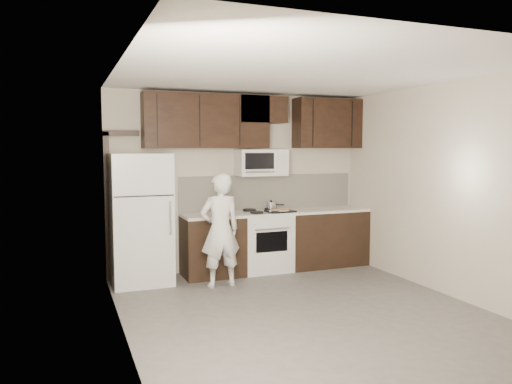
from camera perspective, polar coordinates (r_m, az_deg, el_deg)
floor at (r=5.92m, az=5.45°, el=-13.42°), size 4.50×4.50×0.00m
back_wall at (r=7.71m, az=-2.01°, el=1.16°), size 4.00×0.00×4.00m
ceiling at (r=5.67m, az=5.69°, el=13.40°), size 4.50×4.50×0.00m
counter_run at (r=7.76m, az=3.00°, el=-5.48°), size 2.95×0.64×0.91m
stove at (r=7.64m, az=0.92°, el=-5.60°), size 0.76×0.66×0.94m
backsplash at (r=7.89m, az=1.45°, el=0.02°), size 2.90×0.02×0.54m
upper_cabinets at (r=7.61m, az=-0.10°, el=8.14°), size 3.48×0.35×0.78m
microwave at (r=7.62m, az=0.59°, el=3.38°), size 0.76×0.42×0.40m
refrigerator at (r=7.04m, az=-13.03°, el=-3.03°), size 0.80×0.76×1.80m
door_trim at (r=7.27m, az=-16.33°, el=-0.08°), size 0.50×0.08×2.12m
saucepan at (r=7.77m, az=1.75°, el=-1.59°), size 0.28×0.17×0.16m
baking_tray at (r=7.54m, az=2.79°, el=-2.21°), size 0.43×0.34×0.02m
pizza at (r=7.53m, az=2.79°, el=-2.05°), size 0.30×0.30×0.02m
person at (r=6.75m, az=-4.11°, el=-4.36°), size 0.59×0.41×1.54m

